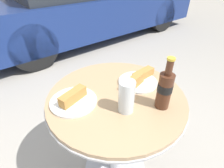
% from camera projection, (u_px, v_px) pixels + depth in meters
% --- Properties ---
extents(ground_plane, '(30.00, 30.00, 0.00)m').
position_uv_depth(ground_plane, '(115.00, 168.00, 1.30)').
color(ground_plane, '#A8A093').
extents(bistro_table, '(0.73, 0.73, 0.69)m').
position_uv_depth(bistro_table, '(116.00, 119.00, 1.01)').
color(bistro_table, '#B7B7BC').
rests_on(bistro_table, ground_plane).
extents(cola_bottle_left, '(0.07, 0.07, 0.26)m').
position_uv_depth(cola_bottle_left, '(165.00, 89.00, 0.78)').
color(cola_bottle_left, '#4C2819').
rests_on(cola_bottle_left, bistro_table).
extents(drinking_glass, '(0.07, 0.07, 0.16)m').
position_uv_depth(drinking_glass, '(126.00, 98.00, 0.77)').
color(drinking_glass, black).
rests_on(drinking_glass, bistro_table).
extents(lunch_plate_near, '(0.24, 0.22, 0.07)m').
position_uv_depth(lunch_plate_near, '(138.00, 80.00, 0.98)').
color(lunch_plate_near, white).
rests_on(lunch_plate_near, bistro_table).
extents(lunch_plate_far, '(0.23, 0.23, 0.07)m').
position_uv_depth(lunch_plate_far, '(73.00, 100.00, 0.85)').
color(lunch_plate_far, white).
rests_on(lunch_plate_far, bistro_table).
extents(parked_car, '(4.42, 1.72, 1.30)m').
position_uv_depth(parked_car, '(85.00, 3.00, 3.34)').
color(parked_car, navy).
rests_on(parked_car, ground_plane).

